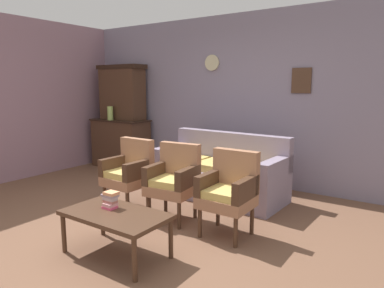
{
  "coord_description": "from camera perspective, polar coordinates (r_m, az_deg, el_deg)",
  "views": [
    {
      "loc": [
        2.47,
        -2.53,
        1.59
      ],
      "look_at": [
        0.02,
        1.08,
        0.85
      ],
      "focal_mm": 32.76,
      "sensor_mm": 36.0,
      "label": 1
    }
  ],
  "objects": [
    {
      "name": "wall_back_with_decor",
      "position": [
        5.72,
        8.68,
        7.14
      ],
      "size": [
        6.4,
        0.09,
        2.7
      ],
      "color": "gray",
      "rests_on": "ground"
    },
    {
      "name": "coffee_table",
      "position": [
        3.4,
        -12.34,
        -11.54
      ],
      "size": [
        1.0,
        0.56,
        0.42
      ],
      "color": "#472D1E",
      "rests_on": "ground"
    },
    {
      "name": "floral_couch",
      "position": [
        5.04,
        4.63,
        -4.91
      ],
      "size": [
        1.89,
        0.88,
        0.9
      ],
      "color": "gray",
      "rests_on": "ground"
    },
    {
      "name": "armchair_near_cabinet",
      "position": [
        4.58,
        -10.19,
        -4.3
      ],
      "size": [
        0.54,
        0.51,
        0.9
      ],
      "color": "#9E6B4C",
      "rests_on": "ground"
    },
    {
      "name": "side_cabinet",
      "position": [
        6.96,
        -11.51,
        0.14
      ],
      "size": [
        1.16,
        0.55,
        0.93
      ],
      "color": "#472D1E",
      "rests_on": "ground"
    },
    {
      "name": "book_stack_on_table",
      "position": [
        3.49,
        -13.17,
        -8.81
      ],
      "size": [
        0.16,
        0.13,
        0.16
      ],
      "color": "#E74E76",
      "rests_on": "coffee_table"
    },
    {
      "name": "armchair_row_middle",
      "position": [
        4.16,
        -2.97,
        -5.59
      ],
      "size": [
        0.57,
        0.54,
        0.9
      ],
      "color": "#9E6B4C",
      "rests_on": "ground"
    },
    {
      "name": "ground_plane",
      "position": [
        3.88,
        -9.55,
        -14.72
      ],
      "size": [
        7.68,
        7.68,
        0.0
      ],
      "primitive_type": "plane",
      "color": "brown"
    },
    {
      "name": "cabinet_upper_hutch",
      "position": [
        6.92,
        -11.31,
        8.29
      ],
      "size": [
        0.99,
        0.38,
        1.03
      ],
      "color": "#472D1E",
      "rests_on": "side_cabinet"
    },
    {
      "name": "vase_on_cabinet",
      "position": [
        6.8,
        -13.17,
        4.91
      ],
      "size": [
        0.11,
        0.11,
        0.26
      ],
      "primitive_type": "cylinder",
      "color": "#9BB55B",
      "rests_on": "side_cabinet"
    },
    {
      "name": "armchair_by_doorway",
      "position": [
        3.74,
        6.02,
        -7.35
      ],
      "size": [
        0.52,
        0.49,
        0.9
      ],
      "color": "#9E6B4C",
      "rests_on": "ground"
    }
  ]
}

